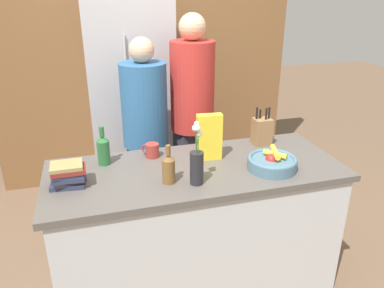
{
  "coord_description": "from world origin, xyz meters",
  "views": [
    {
      "loc": [
        -0.59,
        -1.98,
        1.91
      ],
      "look_at": [
        0.0,
        0.09,
        1.01
      ],
      "focal_mm": 35.0,
      "sensor_mm": 36.0,
      "label": 1
    }
  ],
  "objects_px": {
    "person_at_sink": "(145,129)",
    "flower_vase": "(197,163)",
    "person_in_blue": "(192,112)",
    "bottle_oil": "(103,149)",
    "fruit_bowl": "(272,162)",
    "cereal_box": "(209,137)",
    "bottle_vinegar": "(169,168)",
    "coffee_mug": "(152,150)",
    "refrigerator": "(131,99)",
    "knife_block": "(262,131)",
    "book_stack": "(68,175)"
  },
  "relations": [
    {
      "from": "fruit_bowl",
      "to": "cereal_box",
      "type": "xyz_separation_m",
      "value": [
        -0.32,
        0.25,
        0.1
      ]
    },
    {
      "from": "refrigerator",
      "to": "fruit_bowl",
      "type": "relative_size",
      "value": 6.38
    },
    {
      "from": "fruit_bowl",
      "to": "bottle_vinegar",
      "type": "relative_size",
      "value": 1.31
    },
    {
      "from": "person_in_blue",
      "to": "knife_block",
      "type": "bearing_deg",
      "value": -73.66
    },
    {
      "from": "coffee_mug",
      "to": "knife_block",
      "type": "bearing_deg",
      "value": 0.27
    },
    {
      "from": "knife_block",
      "to": "book_stack",
      "type": "relative_size",
      "value": 1.33
    },
    {
      "from": "coffee_mug",
      "to": "book_stack",
      "type": "height_order",
      "value": "book_stack"
    },
    {
      "from": "coffee_mug",
      "to": "person_at_sink",
      "type": "xyz_separation_m",
      "value": [
        0.04,
        0.54,
        -0.05
      ]
    },
    {
      "from": "fruit_bowl",
      "to": "knife_block",
      "type": "relative_size",
      "value": 1.11
    },
    {
      "from": "coffee_mug",
      "to": "bottle_vinegar",
      "type": "xyz_separation_m",
      "value": [
        0.03,
        -0.37,
        0.04
      ]
    },
    {
      "from": "book_stack",
      "to": "coffee_mug",
      "type": "bearing_deg",
      "value": 26.87
    },
    {
      "from": "refrigerator",
      "to": "bottle_vinegar",
      "type": "height_order",
      "value": "refrigerator"
    },
    {
      "from": "flower_vase",
      "to": "coffee_mug",
      "type": "relative_size",
      "value": 3.38
    },
    {
      "from": "fruit_bowl",
      "to": "bottle_vinegar",
      "type": "xyz_separation_m",
      "value": [
        -0.64,
        0.0,
        0.04
      ]
    },
    {
      "from": "refrigerator",
      "to": "bottle_oil",
      "type": "relative_size",
      "value": 7.65
    },
    {
      "from": "refrigerator",
      "to": "bottle_oil",
      "type": "bearing_deg",
      "value": -104.65
    },
    {
      "from": "cereal_box",
      "to": "coffee_mug",
      "type": "xyz_separation_m",
      "value": [
        -0.35,
        0.13,
        -0.1
      ]
    },
    {
      "from": "book_stack",
      "to": "bottle_oil",
      "type": "height_order",
      "value": "bottle_oil"
    },
    {
      "from": "coffee_mug",
      "to": "bottle_vinegar",
      "type": "distance_m",
      "value": 0.38
    },
    {
      "from": "knife_block",
      "to": "flower_vase",
      "type": "height_order",
      "value": "flower_vase"
    },
    {
      "from": "knife_block",
      "to": "flower_vase",
      "type": "relative_size",
      "value": 0.73
    },
    {
      "from": "person_at_sink",
      "to": "flower_vase",
      "type": "bearing_deg",
      "value": -92.31
    },
    {
      "from": "knife_block",
      "to": "coffee_mug",
      "type": "relative_size",
      "value": 2.45
    },
    {
      "from": "bottle_vinegar",
      "to": "cereal_box",
      "type": "bearing_deg",
      "value": 37.28
    },
    {
      "from": "book_stack",
      "to": "fruit_bowl",
      "type": "bearing_deg",
      "value": -5.57
    },
    {
      "from": "refrigerator",
      "to": "person_in_blue",
      "type": "height_order",
      "value": "refrigerator"
    },
    {
      "from": "flower_vase",
      "to": "book_stack",
      "type": "xyz_separation_m",
      "value": [
        -0.69,
        0.17,
        -0.06
      ]
    },
    {
      "from": "refrigerator",
      "to": "coffee_mug",
      "type": "height_order",
      "value": "refrigerator"
    },
    {
      "from": "book_stack",
      "to": "person_in_blue",
      "type": "distance_m",
      "value": 1.26
    },
    {
      "from": "coffee_mug",
      "to": "person_in_blue",
      "type": "xyz_separation_m",
      "value": [
        0.44,
        0.57,
        0.05
      ]
    },
    {
      "from": "book_stack",
      "to": "person_at_sink",
      "type": "relative_size",
      "value": 0.13
    },
    {
      "from": "fruit_bowl",
      "to": "bottle_oil",
      "type": "height_order",
      "value": "bottle_oil"
    },
    {
      "from": "bottle_oil",
      "to": "fruit_bowl",
      "type": "bearing_deg",
      "value": -19.74
    },
    {
      "from": "coffee_mug",
      "to": "bottle_vinegar",
      "type": "relative_size",
      "value": 0.48
    },
    {
      "from": "flower_vase",
      "to": "person_at_sink",
      "type": "xyz_separation_m",
      "value": [
        -0.13,
        0.96,
        -0.13
      ]
    },
    {
      "from": "person_in_blue",
      "to": "bottle_oil",
      "type": "bearing_deg",
      "value": -156.19
    },
    {
      "from": "book_stack",
      "to": "person_in_blue",
      "type": "height_order",
      "value": "person_in_blue"
    },
    {
      "from": "cereal_box",
      "to": "bottle_vinegar",
      "type": "relative_size",
      "value": 1.31
    },
    {
      "from": "cereal_box",
      "to": "bottle_vinegar",
      "type": "distance_m",
      "value": 0.4
    },
    {
      "from": "refrigerator",
      "to": "coffee_mug",
      "type": "relative_size",
      "value": 17.35
    },
    {
      "from": "book_stack",
      "to": "person_in_blue",
      "type": "bearing_deg",
      "value": 41.17
    },
    {
      "from": "person_in_blue",
      "to": "flower_vase",
      "type": "bearing_deg",
      "value": -119.5
    },
    {
      "from": "book_stack",
      "to": "bottle_vinegar",
      "type": "relative_size",
      "value": 0.89
    },
    {
      "from": "knife_block",
      "to": "book_stack",
      "type": "distance_m",
      "value": 1.32
    },
    {
      "from": "coffee_mug",
      "to": "bottle_vinegar",
      "type": "height_order",
      "value": "bottle_vinegar"
    },
    {
      "from": "refrigerator",
      "to": "flower_vase",
      "type": "bearing_deg",
      "value": -84.61
    },
    {
      "from": "cereal_box",
      "to": "bottle_vinegar",
      "type": "xyz_separation_m",
      "value": [
        -0.32,
        -0.24,
        -0.06
      ]
    },
    {
      "from": "flower_vase",
      "to": "person_in_blue",
      "type": "bearing_deg",
      "value": 75.41
    },
    {
      "from": "cereal_box",
      "to": "coffee_mug",
      "type": "bearing_deg",
      "value": 159.51
    },
    {
      "from": "person_at_sink",
      "to": "coffee_mug",
      "type": "bearing_deg",
      "value": -104.87
    }
  ]
}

